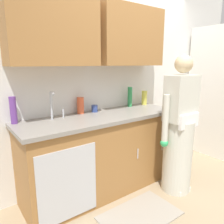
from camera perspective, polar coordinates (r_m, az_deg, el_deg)
ground_plane at (r=2.79m, az=16.67°, el=-21.10°), size 9.00×9.00×0.00m
kitchen_wall_with_uppers at (r=2.93m, az=0.91°, el=11.64°), size 4.80×0.44×2.70m
closet_door_panel at (r=3.82m, az=26.11°, el=4.18°), size 0.04×1.10×2.10m
counter_cabinet at (r=2.68m, az=-2.45°, el=-11.09°), size 1.90×0.62×0.90m
countertop at (r=2.53m, az=-2.52°, el=-1.25°), size 1.96×0.66×0.04m
sink at (r=2.30m, az=-13.20°, el=-2.86°), size 0.50×0.36×0.35m
person_at_sink at (r=2.69m, az=17.11°, el=-6.02°), size 0.55×0.34×1.62m
floor_mat at (r=2.48m, az=7.34°, el=-25.31°), size 0.80×0.50×0.01m
bottle_dish_liquid at (r=2.61m, az=-8.26°, el=1.72°), size 0.08×0.08×0.19m
bottle_soap at (r=3.19m, az=8.46°, el=3.72°), size 0.08×0.08×0.20m
bottle_cleaner_spray at (r=3.01m, az=4.71°, el=4.00°), size 0.06×0.06×0.27m
bottle_water_short at (r=2.35m, az=-24.49°, el=0.42°), size 0.06×0.06×0.27m
cup_by_sink at (r=2.68m, az=-4.61°, el=0.92°), size 0.08×0.08×0.09m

